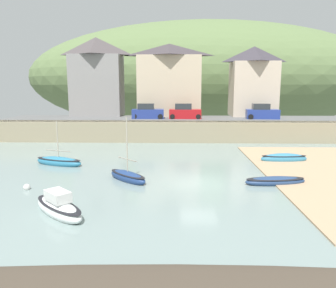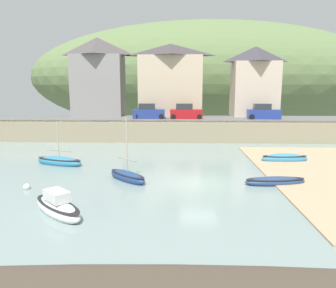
% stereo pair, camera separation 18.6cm
% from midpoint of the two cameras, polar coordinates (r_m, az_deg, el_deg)
% --- Properties ---
extents(ground, '(48.00, 41.00, 0.61)m').
position_cam_midpoint_polar(ground, '(14.05, 14.16, -17.30)').
color(ground, gray).
extents(quay_seawall, '(48.00, 9.40, 2.40)m').
position_cam_midpoint_polar(quay_seawall, '(39.61, 4.11, 2.49)').
color(quay_seawall, gray).
rests_on(quay_seawall, ground).
extents(hillside_backdrop, '(80.00, 44.00, 24.28)m').
position_cam_midpoint_polar(hillside_backdrop, '(77.22, 6.81, 11.43)').
color(hillside_backdrop, '#607747').
rests_on(hillside_backdrop, ground).
extents(waterfront_building_left, '(7.31, 4.91, 10.85)m').
position_cam_midpoint_polar(waterfront_building_left, '(48.34, -11.94, 11.47)').
color(waterfront_building_left, gray).
rests_on(waterfront_building_left, ground).
extents(waterfront_building_centre, '(9.05, 4.74, 9.95)m').
position_cam_midpoint_polar(waterfront_building_centre, '(46.97, 0.54, 11.14)').
color(waterfront_building_centre, beige).
rests_on(waterfront_building_centre, ground).
extents(waterfront_building_right, '(6.41, 5.27, 9.55)m').
position_cam_midpoint_polar(waterfront_building_right, '(48.12, 14.96, 10.57)').
color(waterfront_building_right, beige).
rests_on(waterfront_building_right, ground).
extents(rowboat_small_beached, '(4.28, 1.66, 0.67)m').
position_cam_midpoint_polar(rowboat_small_beached, '(23.41, 18.37, -6.17)').
color(rowboat_small_beached, navy).
rests_on(rowboat_small_beached, ground).
extents(fishing_boat_green, '(4.10, 1.22, 0.96)m').
position_cam_midpoint_polar(fishing_boat_green, '(30.47, 19.79, -2.40)').
color(fishing_boat_green, teal).
rests_on(fishing_boat_green, ground).
extents(sailboat_nearest_shore, '(3.89, 3.81, 1.45)m').
position_cam_midpoint_polar(sailboat_nearest_shore, '(18.17, -18.40, -10.38)').
color(sailboat_nearest_shore, white).
rests_on(sailboat_nearest_shore, ground).
extents(sailboat_blue_trim, '(3.37, 3.32, 4.66)m').
position_cam_midpoint_polar(sailboat_blue_trim, '(23.29, -6.86, -5.62)').
color(sailboat_blue_trim, navy).
rests_on(sailboat_blue_trim, ground).
extents(sailboat_tall_mast, '(4.54, 2.56, 3.93)m').
position_cam_midpoint_polar(sailboat_tall_mast, '(29.14, -18.25, -2.88)').
color(sailboat_tall_mast, teal).
rests_on(sailboat_tall_mast, ground).
extents(parked_car_near_slipway, '(4.16, 1.85, 1.95)m').
position_cam_midpoint_polar(parked_car_near_slipway, '(42.75, -3.29, 5.55)').
color(parked_car_near_slipway, navy).
rests_on(parked_car_near_slipway, ground).
extents(parked_car_by_wall, '(4.14, 1.82, 1.95)m').
position_cam_midpoint_polar(parked_car_by_wall, '(42.58, 3.25, 5.53)').
color(parked_car_by_wall, '#AE171C').
rests_on(parked_car_by_wall, ground).
extents(parked_car_end_of_row, '(4.21, 1.97, 1.95)m').
position_cam_midpoint_polar(parked_car_end_of_row, '(43.94, 16.39, 5.28)').
color(parked_car_end_of_row, navy).
rests_on(parked_car_end_of_row, ground).
extents(mooring_buoy, '(0.45, 0.45, 0.45)m').
position_cam_midpoint_polar(mooring_buoy, '(23.09, -23.18, -6.90)').
color(mooring_buoy, silver).
rests_on(mooring_buoy, ground).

